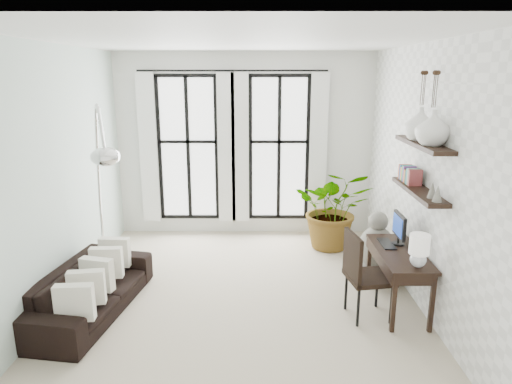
{
  "coord_description": "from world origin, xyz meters",
  "views": [
    {
      "loc": [
        0.22,
        -5.48,
        2.83
      ],
      "look_at": [
        0.2,
        0.3,
        1.33
      ],
      "focal_mm": 32.0,
      "sensor_mm": 36.0,
      "label": 1
    }
  ],
  "objects_px": {
    "sofa": "(90,290)",
    "desk_chair": "(362,270)",
    "desk": "(401,256)",
    "arc_lamp": "(100,153)",
    "buddha": "(376,250)",
    "plant": "(334,209)"
  },
  "relations": [
    {
      "from": "sofa",
      "to": "desk_chair",
      "type": "height_order",
      "value": "desk_chair"
    },
    {
      "from": "desk",
      "to": "sofa",
      "type": "bearing_deg",
      "value": -178.72
    },
    {
      "from": "desk_chair",
      "to": "arc_lamp",
      "type": "height_order",
      "value": "arc_lamp"
    },
    {
      "from": "sofa",
      "to": "buddha",
      "type": "distance_m",
      "value": 3.83
    },
    {
      "from": "buddha",
      "to": "sofa",
      "type": "bearing_deg",
      "value": -165.08
    },
    {
      "from": "desk",
      "to": "buddha",
      "type": "distance_m",
      "value": 0.95
    },
    {
      "from": "sofa",
      "to": "buddha",
      "type": "relative_size",
      "value": 2.04
    },
    {
      "from": "desk",
      "to": "arc_lamp",
      "type": "distance_m",
      "value": 3.85
    },
    {
      "from": "plant",
      "to": "buddha",
      "type": "distance_m",
      "value": 1.28
    },
    {
      "from": "plant",
      "to": "arc_lamp",
      "type": "distance_m",
      "value": 3.81
    },
    {
      "from": "sofa",
      "to": "arc_lamp",
      "type": "relative_size",
      "value": 0.81
    },
    {
      "from": "plant",
      "to": "sofa",
      "type": "bearing_deg",
      "value": -146.56
    },
    {
      "from": "desk_chair",
      "to": "desk",
      "type": "bearing_deg",
      "value": 10.86
    },
    {
      "from": "sofa",
      "to": "plant",
      "type": "xyz_separation_m",
      "value": [
        3.28,
        2.17,
        0.38
      ]
    },
    {
      "from": "plant",
      "to": "desk",
      "type": "relative_size",
      "value": 1.08
    },
    {
      "from": "desk",
      "to": "buddha",
      "type": "relative_size",
      "value": 1.27
    },
    {
      "from": "desk",
      "to": "arc_lamp",
      "type": "height_order",
      "value": "arc_lamp"
    },
    {
      "from": "desk_chair",
      "to": "arc_lamp",
      "type": "xyz_separation_m",
      "value": [
        -3.14,
        0.55,
        1.29
      ]
    },
    {
      "from": "arc_lamp",
      "to": "desk_chair",
      "type": "bearing_deg",
      "value": -9.85
    },
    {
      "from": "plant",
      "to": "arc_lamp",
      "type": "bearing_deg",
      "value": -151.55
    },
    {
      "from": "desk",
      "to": "arc_lamp",
      "type": "xyz_separation_m",
      "value": [
        -3.64,
        0.36,
        1.2
      ]
    },
    {
      "from": "sofa",
      "to": "desk_chair",
      "type": "distance_m",
      "value": 3.26
    }
  ]
}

